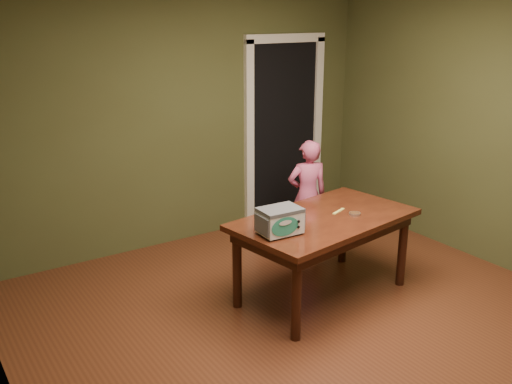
# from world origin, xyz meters

# --- Properties ---
(floor) EXTENTS (5.00, 5.00, 0.00)m
(floor) POSITION_xyz_m (0.00, 0.00, 0.00)
(floor) COLOR brown
(floor) RESTS_ON ground
(room_shell) EXTENTS (4.52, 5.02, 2.61)m
(room_shell) POSITION_xyz_m (0.00, 0.00, 1.71)
(room_shell) COLOR #454B28
(room_shell) RESTS_ON ground
(doorway) EXTENTS (1.10, 0.66, 2.25)m
(doorway) POSITION_xyz_m (1.30, 2.78, 1.06)
(doorway) COLOR black
(doorway) RESTS_ON ground
(dining_table) EXTENTS (1.72, 1.13, 0.75)m
(dining_table) POSITION_xyz_m (0.37, 0.61, 0.65)
(dining_table) COLOR #33140B
(dining_table) RESTS_ON floor
(toy_oven) EXTENTS (0.36, 0.26, 0.22)m
(toy_oven) POSITION_xyz_m (-0.18, 0.50, 0.87)
(toy_oven) COLOR #4C4F54
(toy_oven) RESTS_ON dining_table
(baking_pan) EXTENTS (0.10, 0.10, 0.02)m
(baking_pan) POSITION_xyz_m (0.62, 0.50, 0.76)
(baking_pan) COLOR silver
(baking_pan) RESTS_ON dining_table
(spatula) EXTENTS (0.18, 0.09, 0.01)m
(spatula) POSITION_xyz_m (0.56, 0.64, 0.75)
(spatula) COLOR #E0DC61
(spatula) RESTS_ON dining_table
(child) EXTENTS (0.50, 0.41, 1.19)m
(child) POSITION_xyz_m (0.92, 1.54, 0.59)
(child) COLOR #CC5480
(child) RESTS_ON floor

